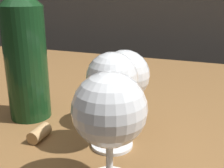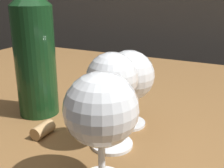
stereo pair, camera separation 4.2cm
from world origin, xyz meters
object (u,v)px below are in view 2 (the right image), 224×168
Objects in this scene: wine_glass_merlot at (112,81)px; wine_bottle at (34,50)px; cork at (43,130)px; wine_glass_cabernet at (129,77)px; wine_glass_rose at (101,112)px.

wine_bottle reaches higher than wine_glass_merlot.
wine_bottle reaches higher than cork.
wine_glass_cabernet is 0.17m from cork.
wine_bottle reaches higher than wine_glass_rose.
wine_glass_cabernet is (-0.01, 0.08, -0.02)m from wine_glass_merlot.
wine_glass_cabernet is 0.19m from wine_bottle.
wine_glass_cabernet is at bearing 94.43° from wine_glass_merlot.
wine_glass_cabernet is 0.44× the size of wine_bottle.
wine_glass_merlot is 0.08m from wine_glass_cabernet.
wine_bottle is at bearing 133.20° from cork.
wine_glass_cabernet is at bearing 101.95° from wine_glass_rose.
wine_bottle is at bearing 147.62° from wine_glass_rose.
wine_glass_merlot reaches higher than cork.
wine_glass_rose is at bearing -78.05° from wine_glass_cabernet.
wine_bottle is 0.16m from cork.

